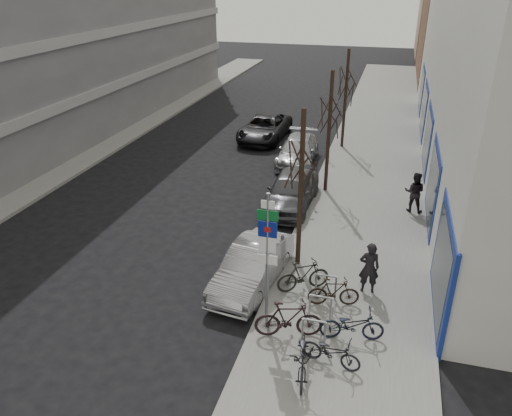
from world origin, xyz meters
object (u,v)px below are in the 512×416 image
Objects in this scene: meter_front at (282,248)px; bike_near_left at (303,355)px; bike_mid_curb at (352,323)px; bike_far_curb at (331,349)px; highway_sign_pole at (267,254)px; pedestrian_far at (414,192)px; meter_back at (329,146)px; tree_mid at (331,104)px; parked_car_back at (298,151)px; parked_car_front at (252,267)px; lane_car at (265,128)px; bike_rack at (320,305)px; parked_car_mid at (291,190)px; bike_far_inner at (334,292)px; tree_near at (302,153)px; tree_far at (347,76)px; meter_mid at (311,186)px; bike_near_right at (289,319)px; bike_mid_inner at (303,275)px.

meter_front reaches higher than bike_near_left.
bike_far_curb is at bearing 149.35° from bike_mid_curb.
highway_sign_pole is 2.94m from bike_mid_curb.
pedestrian_far is (1.65, 8.73, 0.33)m from bike_mid_curb.
pedestrian_far is at bearing -50.98° from meter_back.
tree_mid is 5.35m from parked_car_back.
pedestrian_far is (5.00, 6.76, 0.33)m from parked_car_front.
parked_car_back reaches higher than bike_mid_curb.
bike_near_left is at bearing -49.85° from parked_car_front.
bike_mid_curb is 1.20m from bike_far_curb.
lane_car is (-4.22, 14.05, -0.21)m from meter_front.
tree_mid reaches higher than bike_rack.
bike_rack is 13.37m from parked_car_back.
parked_car_front is at bearing -88.51° from parked_car_mid.
bike_far_inner is 0.90× the size of pedestrian_far.
bike_rack is 4.66m from tree_near.
bike_near_left is (1.12, -11.59, -3.38)m from tree_mid.
bike_near_left is at bearing -84.46° from tree_mid.
lane_car is at bearing 112.76° from parked_car_mid.
pedestrian_far is (3.80, -7.74, -3.09)m from tree_far.
meter_mid is at bearing 90.66° from parked_car_front.
tree_far is at bearing 92.52° from parked_car_front.
bike_near_right is at bearing -88.36° from tree_far.
tree_mid is 5.13m from meter_back.
bike_mid_inner is (-0.74, 1.36, 0.01)m from bike_rack.
meter_front is at bearing 94.75° from highway_sign_pole.
bike_mid_curb is at bearing -75.61° from parked_car_back.
meter_back is at bearing 92.45° from tree_near.
meter_front is 4.86m from bike_near_left.
tree_near reaches higher than bike_mid_curb.
tree_mid reaches higher than parked_car_front.
tree_far is 1.33× the size of parked_car_front.
lane_car is (-5.80, 18.64, -0.01)m from bike_near_left.
bike_rack is 10.08m from tree_mid.
meter_front is 4.65m from bike_far_curb.
bike_far_curb is (1.29, -3.05, -0.05)m from bike_mid_inner.
parked_car_mid reaches higher than bike_mid_inner.
bike_far_inner is at bearing -66.77° from parked_car_mid.
meter_mid reaches higher than bike_near_right.
meter_back is at bearing -4.91° from bike_far_inner.
lane_car is (-5.15, 17.36, -0.01)m from bike_near_right.
lane_car is (-5.87, 16.45, 0.05)m from bike_rack.
parked_car_mid reaches higher than meter_front.
meter_mid is 4.26m from pedestrian_far.
tree_near is 10.84m from parked_car_back.
bike_near_left is (1.12, -5.09, -3.38)m from tree_near.
bike_mid_curb is (2.59, -8.47, -0.24)m from meter_mid.
lane_car reaches higher than parked_car_front.
parked_car_mid is 9.57m from lane_car.
highway_sign_pole is at bearing 50.30° from bike_near_right.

